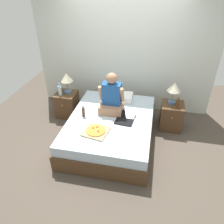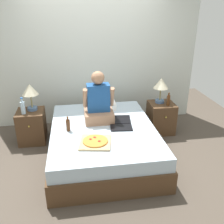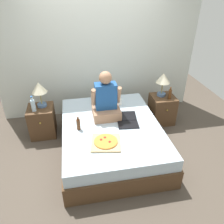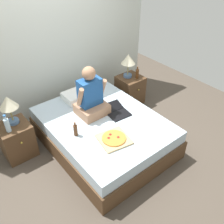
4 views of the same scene
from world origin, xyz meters
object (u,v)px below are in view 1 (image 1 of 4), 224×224
(laptop, at_px, (125,119))
(nightstand_right, at_px, (171,116))
(water_bottle, at_px, (60,90))
(bed, at_px, (111,129))
(person_seated, at_px, (112,98))
(beer_bottle, at_px, (178,103))
(pizza_box, at_px, (96,131))
(nightstand_left, at_px, (67,104))
(lamp_on_left_nightstand, at_px, (67,79))
(lamp_on_right_nightstand, at_px, (174,88))
(beer_bottle_on_bed, at_px, (83,112))

(laptop, bearing_deg, nightstand_right, 36.94)
(water_bottle, distance_m, nightstand_right, 2.39)
(bed, distance_m, person_seated, 0.60)
(beer_bottle, relative_size, pizza_box, 0.49)
(bed, relative_size, person_seated, 2.59)
(bed, height_order, nightstand_left, nightstand_left)
(laptop, bearing_deg, beer_bottle, 30.51)
(nightstand_left, distance_m, beer_bottle, 2.38)
(pizza_box, bearing_deg, lamp_on_left_nightstand, 129.42)
(bed, bearing_deg, nightstand_right, 29.43)
(pizza_box, bearing_deg, nightstand_left, 131.86)
(bed, distance_m, laptop, 0.38)
(lamp_on_right_nightstand, bearing_deg, nightstand_left, -178.72)
(pizza_box, bearing_deg, beer_bottle, 36.12)
(lamp_on_left_nightstand, xyz_separation_m, beer_bottle_on_bed, (0.59, -0.74, -0.29))
(water_bottle, distance_m, lamp_on_right_nightstand, 2.34)
(person_seated, xyz_separation_m, beer_bottle_on_bed, (-0.47, -0.30, -0.20))
(nightstand_left, height_order, laptop, laptop)
(water_bottle, xyz_separation_m, lamp_on_right_nightstand, (2.33, 0.14, 0.22))
(lamp_on_left_nightstand, distance_m, person_seated, 1.16)
(pizza_box, bearing_deg, bed, 70.97)
(person_seated, bearing_deg, pizza_box, -99.84)
(lamp_on_left_nightstand, xyz_separation_m, laptop, (1.37, -0.70, -0.36))
(bed, bearing_deg, lamp_on_right_nightstand, 31.99)
(beer_bottle, bearing_deg, lamp_on_left_nightstand, 176.28)
(nightstand_right, bearing_deg, person_seated, -161.52)
(beer_bottle, relative_size, beer_bottle_on_bed, 1.05)
(pizza_box, bearing_deg, laptop, 46.10)
(beer_bottle, distance_m, beer_bottle_on_bed, 1.81)
(nightstand_left, height_order, pizza_box, nightstand_left)
(beer_bottle, bearing_deg, water_bottle, 179.76)
(person_seated, height_order, laptop, person_seated)
(nightstand_left, xyz_separation_m, person_seated, (1.10, -0.39, 0.51))
(bed, distance_m, nightstand_right, 1.31)
(beer_bottle, bearing_deg, person_seated, -166.77)
(beer_bottle_on_bed, bearing_deg, nightstand_left, 132.57)
(beer_bottle, relative_size, person_seated, 0.29)
(nightstand_left, height_order, beer_bottle_on_bed, beer_bottle_on_bed)
(bed, relative_size, nightstand_left, 3.63)
(bed, distance_m, lamp_on_right_nightstand, 1.45)
(bed, xyz_separation_m, beer_bottle, (1.21, 0.54, 0.41))
(person_seated, bearing_deg, laptop, -40.73)
(beer_bottle, relative_size, laptop, 0.52)
(person_seated, distance_m, beer_bottle_on_bed, 0.59)
(water_bottle, xyz_separation_m, laptop, (1.49, -0.56, -0.15))
(lamp_on_right_nightstand, bearing_deg, beer_bottle_on_bed, -155.47)
(lamp_on_left_nightstand, height_order, beer_bottle, lamp_on_left_nightstand)
(water_bottle, bearing_deg, laptop, -20.75)
(lamp_on_left_nightstand, relative_size, beer_bottle, 1.96)
(nightstand_right, bearing_deg, laptop, -143.06)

